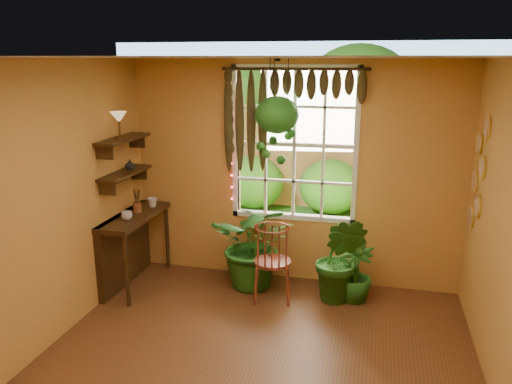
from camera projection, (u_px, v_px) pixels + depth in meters
ceiling at (244, 57)px, 3.55m from camera, size 4.50×4.50×0.00m
wall_back at (293, 174)px, 6.01m from camera, size 4.00×0.00×4.00m
wall_left at (24, 217)px, 4.36m from camera, size 0.00×4.50×4.50m
window at (294, 145)px, 5.95m from camera, size 1.52×0.10×1.86m
valance_vine at (286, 96)px, 5.70m from camera, size 1.70×0.12×1.10m
string_lights at (231, 139)px, 6.02m from camera, size 0.03×0.03×1.54m
wall_plates at (478, 175)px, 5.07m from camera, size 0.04×0.32×1.10m
counter_ledge at (128, 241)px, 6.05m from camera, size 0.40×1.20×0.90m
shelf_lower at (125, 173)px, 5.82m from camera, size 0.25×0.90×0.04m
shelf_upper at (123, 139)px, 5.72m from camera, size 0.25×0.90×0.04m
backyard at (342, 129)px, 10.31m from camera, size 14.00×10.00×12.00m
windsor_chair at (272, 272)px, 5.69m from camera, size 0.49×0.52×1.14m
potted_plant_left at (255, 244)px, 5.97m from camera, size 0.99×0.86×1.09m
potted_plant_mid at (340, 259)px, 5.59m from camera, size 0.65×0.57×1.03m
potted_plant_right at (355, 272)px, 5.66m from camera, size 0.43×0.43×0.69m
hanging_basket at (277, 120)px, 5.66m from camera, size 0.50×0.50×1.18m
cup_a at (127, 216)px, 5.72m from camera, size 0.16×0.16×0.10m
cup_b at (152, 202)px, 6.22m from camera, size 0.14×0.14×0.11m
brush_jar at (137, 201)px, 5.98m from camera, size 0.10×0.10×0.36m
shelf_vase at (130, 165)px, 5.90m from camera, size 0.14×0.14×0.12m
tiffany_lamp at (119, 119)px, 5.56m from camera, size 0.18×0.18×0.30m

